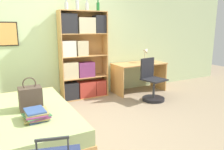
# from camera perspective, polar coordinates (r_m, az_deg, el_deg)

# --- Properties ---
(ground_plane) EXTENTS (14.00, 14.00, 0.00)m
(ground_plane) POSITION_cam_1_polar(r_m,az_deg,el_deg) (3.58, -6.79, -13.37)
(ground_plane) COLOR gray
(wall_back) EXTENTS (10.00, 0.09, 2.60)m
(wall_back) POSITION_cam_1_polar(r_m,az_deg,el_deg) (4.80, -14.48, 8.96)
(wall_back) COLOR beige
(wall_back) RESTS_ON ground_plane
(bed) EXTENTS (0.96, 2.02, 0.45)m
(bed) POSITION_cam_1_polar(r_m,az_deg,el_deg) (3.34, -19.20, -11.75)
(bed) COLOR tan
(bed) RESTS_ON ground_plane
(handbag) EXTENTS (0.29, 0.22, 0.45)m
(handbag) POSITION_cam_1_polar(r_m,az_deg,el_deg) (3.16, -20.52, -5.68)
(handbag) COLOR #47382D
(handbag) RESTS_ON bed
(book_stack_on_bed) EXTENTS (0.32, 0.34, 0.13)m
(book_stack_on_bed) POSITION_cam_1_polar(r_m,az_deg,el_deg) (2.83, -19.14, -9.77)
(book_stack_on_bed) COLOR #334C84
(book_stack_on_bed) RESTS_ON bed
(bookcase) EXTENTS (1.04, 0.30, 1.89)m
(bookcase) POSITION_cam_1_polar(r_m,az_deg,el_deg) (4.79, -7.97, 4.40)
(bookcase) COLOR tan
(bookcase) RESTS_ON ground_plane
(bottle_green) EXTENTS (0.07, 0.07, 0.21)m
(bottle_green) POSITION_cam_1_polar(r_m,az_deg,el_deg) (4.67, -11.84, 17.25)
(bottle_green) COLOR #B7BCC1
(bottle_green) RESTS_ON bookcase
(bottle_brown) EXTENTS (0.06, 0.06, 0.29)m
(bottle_brown) POSITION_cam_1_polar(r_m,az_deg,el_deg) (4.73, -9.09, 17.67)
(bottle_brown) COLOR #B7BCC1
(bottle_brown) RESTS_ON bookcase
(bottle_clear) EXTENTS (0.07, 0.07, 0.24)m
(bottle_clear) POSITION_cam_1_polar(r_m,az_deg,el_deg) (4.85, -6.59, 17.38)
(bottle_clear) COLOR #B7BCC1
(bottle_clear) RESTS_ON bookcase
(bottle_blue) EXTENTS (0.07, 0.07, 0.25)m
(bottle_blue) POSITION_cam_1_polar(r_m,az_deg,el_deg) (4.90, -3.67, 17.42)
(bottle_blue) COLOR #1E6B2D
(bottle_blue) RESTS_ON bookcase
(desk) EXTENTS (1.27, 0.63, 0.71)m
(desk) POSITION_cam_1_polar(r_m,az_deg,el_deg) (5.36, 7.04, 0.93)
(desk) COLOR tan
(desk) RESTS_ON ground_plane
(desk_lamp) EXTENTS (0.21, 0.16, 0.38)m
(desk_lamp) POSITION_cam_1_polar(r_m,az_deg,el_deg) (5.45, 8.87, 5.86)
(desk_lamp) COLOR #ADA89E
(desk_lamp) RESTS_ON desk
(desk_chair) EXTENTS (0.51, 0.51, 0.90)m
(desk_chair) POSITION_cam_1_polar(r_m,az_deg,el_deg) (4.81, 10.41, -3.07)
(desk_chair) COLOR black
(desk_chair) RESTS_ON ground_plane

